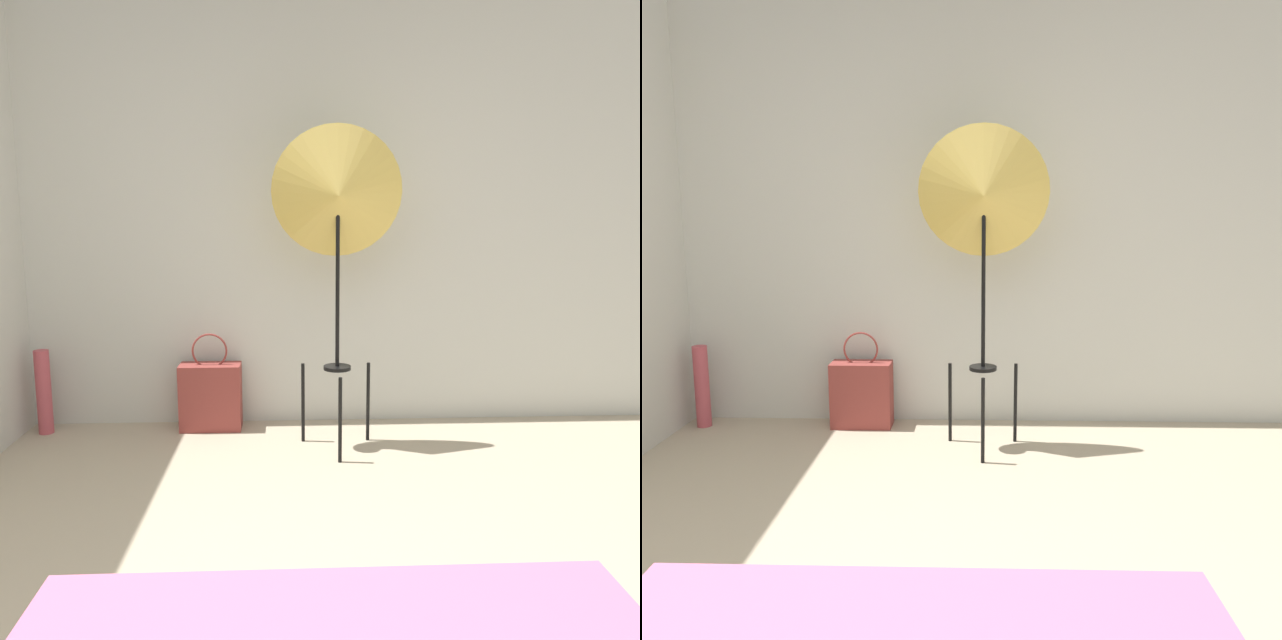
# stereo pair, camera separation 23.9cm
# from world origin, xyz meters

# --- Properties ---
(wall_back) EXTENTS (8.00, 0.05, 2.60)m
(wall_back) POSITION_xyz_m (0.00, 2.57, 1.30)
(wall_back) COLOR beige
(wall_back) RESTS_ON ground_plane
(photo_umbrella) EXTENTS (0.71, 0.37, 1.76)m
(photo_umbrella) POSITION_xyz_m (0.38, 2.06, 1.38)
(photo_umbrella) COLOR black
(photo_umbrella) RESTS_ON ground_plane
(tote_bag) EXTENTS (0.37, 0.17, 0.59)m
(tote_bag) POSITION_xyz_m (-0.36, 2.41, 0.21)
(tote_bag) COLOR brown
(tote_bag) RESTS_ON ground_plane
(paper_roll) EXTENTS (0.09, 0.09, 0.51)m
(paper_roll) POSITION_xyz_m (-1.35, 2.38, 0.25)
(paper_roll) COLOR #BC4C56
(paper_roll) RESTS_ON ground_plane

